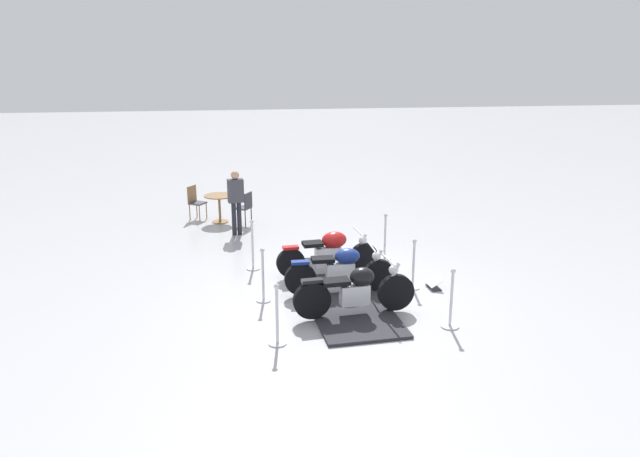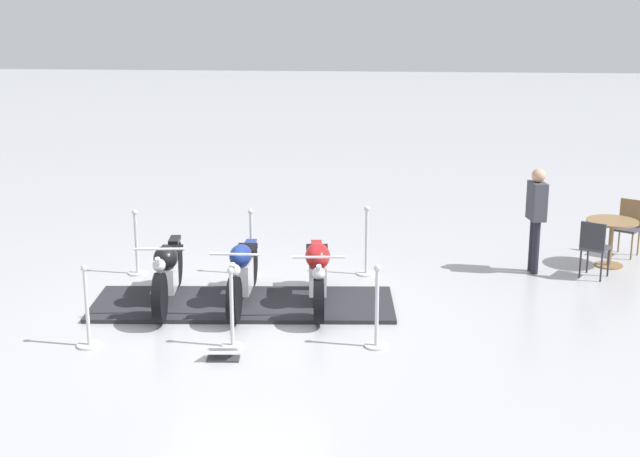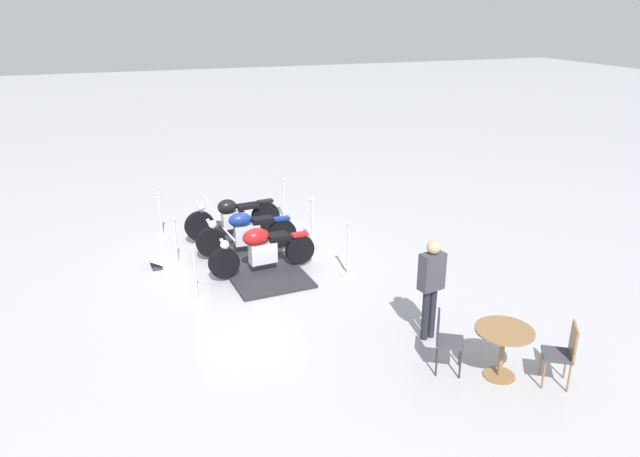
# 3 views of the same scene
# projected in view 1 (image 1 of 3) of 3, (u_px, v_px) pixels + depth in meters

# --- Properties ---
(ground_plane) EXTENTS (80.00, 80.00, 0.00)m
(ground_plane) POSITION_uv_depth(u_px,v_px,m) (340.00, 294.00, 12.20)
(ground_plane) COLOR #B2B2B7
(display_platform) EXTENTS (4.46, 1.80, 0.06)m
(display_platform) POSITION_uv_depth(u_px,v_px,m) (340.00, 293.00, 12.19)
(display_platform) COLOR #28282D
(display_platform) RESTS_ON ground_plane
(motorcycle_black) EXTENTS (0.69, 2.29, 1.01)m
(motorcycle_black) POSITION_uv_depth(u_px,v_px,m) (356.00, 290.00, 11.04)
(motorcycle_black) COLOR black
(motorcycle_black) RESTS_ON display_platform
(motorcycle_navy) EXTENTS (0.69, 2.23, 0.93)m
(motorcycle_navy) POSITION_uv_depth(u_px,v_px,m) (342.00, 270.00, 12.06)
(motorcycle_navy) COLOR black
(motorcycle_navy) RESTS_ON display_platform
(motorcycle_maroon) EXTENTS (0.72, 2.25, 0.92)m
(motorcycle_maroon) POSITION_uv_depth(u_px,v_px,m) (330.00, 252.00, 13.08)
(motorcycle_maroon) COLOR black
(motorcycle_maroon) RESTS_ON display_platform
(stanchion_left_rear) EXTENTS (0.31, 0.31, 1.14)m
(stanchion_left_rear) POSITION_uv_depth(u_px,v_px,m) (253.00, 252.00, 13.52)
(stanchion_left_rear) COLOR silver
(stanchion_left_rear) RESTS_ON ground_plane
(stanchion_left_front) EXTENTS (0.31, 0.31, 1.07)m
(stanchion_left_front) POSITION_uv_depth(u_px,v_px,m) (277.00, 324.00, 10.04)
(stanchion_left_front) COLOR silver
(stanchion_left_front) RESTS_ON ground_plane
(stanchion_right_front) EXTENTS (0.33, 0.33, 1.10)m
(stanchion_right_front) POSITION_uv_depth(u_px,v_px,m) (451.00, 308.00, 10.68)
(stanchion_right_front) COLOR silver
(stanchion_right_front) RESTS_ON ground_plane
(stanchion_left_mid) EXTENTS (0.28, 0.28, 1.09)m
(stanchion_left_mid) POSITION_uv_depth(u_px,v_px,m) (263.00, 282.00, 11.77)
(stanchion_left_mid) COLOR silver
(stanchion_left_mid) RESTS_ON ground_plane
(stanchion_right_mid) EXTENTS (0.28, 0.28, 1.07)m
(stanchion_right_mid) POSITION_uv_depth(u_px,v_px,m) (413.00, 270.00, 12.41)
(stanchion_right_mid) COLOR silver
(stanchion_right_mid) RESTS_ON ground_plane
(stanchion_right_rear) EXTENTS (0.30, 0.30, 1.11)m
(stanchion_right_rear) POSITION_uv_depth(u_px,v_px,m) (385.00, 243.00, 14.15)
(stanchion_right_rear) COLOR silver
(stanchion_right_rear) RESTS_ON ground_plane
(info_placard) EXTENTS (0.42, 0.27, 0.22)m
(info_placard) POSITION_uv_depth(u_px,v_px,m) (434.00, 285.00, 12.51)
(info_placard) COLOR #333338
(info_placard) RESTS_ON ground_plane
(cafe_table) EXTENTS (0.85, 0.85, 0.79)m
(cafe_table) POSITION_uv_depth(u_px,v_px,m) (219.00, 202.00, 17.18)
(cafe_table) COLOR olive
(cafe_table) RESTS_ON ground_plane
(cafe_chair_near_table) EXTENTS (0.55, 0.55, 0.94)m
(cafe_chair_near_table) POSITION_uv_depth(u_px,v_px,m) (245.00, 206.00, 16.89)
(cafe_chair_near_table) COLOR #2D2D33
(cafe_chair_near_table) RESTS_ON ground_plane
(cafe_chair_across_table) EXTENTS (0.55, 0.55, 0.97)m
(cafe_chair_across_table) POSITION_uv_depth(u_px,v_px,m) (195.00, 200.00, 17.53)
(cafe_chair_across_table) COLOR olive
(cafe_chair_across_table) RESTS_ON ground_plane
(bystander_person) EXTENTS (0.29, 0.43, 1.72)m
(bystander_person) POSITION_uv_depth(u_px,v_px,m) (236.00, 197.00, 15.87)
(bystander_person) COLOR #23232D
(bystander_person) RESTS_ON ground_plane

